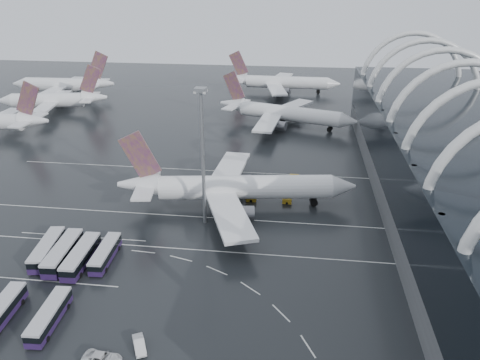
# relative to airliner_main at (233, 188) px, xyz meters

# --- Properties ---
(ground) EXTENTS (420.00, 420.00, 0.00)m
(ground) POSITION_rel_airliner_main_xyz_m (-6.12, -18.62, -4.84)
(ground) COLOR black
(ground) RESTS_ON ground
(terminal) EXTENTS (42.00, 160.00, 34.90)m
(terminal) POSITION_rel_airliner_main_xyz_m (55.44, 1.22, 6.03)
(terminal) COLOR #5A5C5F
(terminal) RESTS_ON ground
(lane_marking_near) EXTENTS (120.00, 0.25, 0.01)m
(lane_marking_near) POSITION_rel_airliner_main_xyz_m (-6.12, -20.62, -4.84)
(lane_marking_near) COLOR silver
(lane_marking_near) RESTS_ON ground
(lane_marking_mid) EXTENTS (120.00, 0.25, 0.01)m
(lane_marking_mid) POSITION_rel_airliner_main_xyz_m (-6.12, -6.62, -4.84)
(lane_marking_mid) COLOR silver
(lane_marking_mid) RESTS_ON ground
(lane_marking_far) EXTENTS (120.00, 0.25, 0.01)m
(lane_marking_far) POSITION_rel_airliner_main_xyz_m (-6.12, 21.38, -4.84)
(lane_marking_far) COLOR silver
(lane_marking_far) RESTS_ON ground
(bus_bay_line_south) EXTENTS (28.00, 0.25, 0.01)m
(bus_bay_line_south) POSITION_rel_airliner_main_xyz_m (-30.12, -34.62, -4.84)
(bus_bay_line_south) COLOR silver
(bus_bay_line_south) RESTS_ON ground
(bus_bay_line_north) EXTENTS (28.00, 0.25, 0.01)m
(bus_bay_line_north) POSITION_rel_airliner_main_xyz_m (-30.12, -18.62, -4.84)
(bus_bay_line_north) COLOR silver
(bus_bay_line_north) RESTS_ON ground
(airliner_main) EXTENTS (57.06, 49.55, 19.33)m
(airliner_main) POSITION_rel_airliner_main_xyz_m (0.00, 0.00, 0.00)
(airliner_main) COLOR white
(airliner_main) RESTS_ON ground
(airliner_gate_b) EXTENTS (52.34, 46.48, 18.59)m
(airliner_gate_b) POSITION_rel_airliner_main_xyz_m (8.74, 68.25, -0.19)
(airliner_gate_b) COLOR white
(airliner_gate_b) RESTS_ON ground
(airliner_gate_c) EXTENTS (53.75, 49.76, 19.21)m
(airliner_gate_c) POSITION_rel_airliner_main_xyz_m (5.26, 121.25, -0.04)
(airliner_gate_c) COLOR white
(airliner_gate_c) RESTS_ON ground
(jet_remote_mid) EXTENTS (44.18, 35.74, 19.24)m
(jet_remote_mid) POSITION_rel_airliner_main_xyz_m (-83.98, 74.88, 0.12)
(jet_remote_mid) COLOR white
(jet_remote_mid) RESTS_ON ground
(jet_remote_far) EXTENTS (48.00, 38.62, 20.97)m
(jet_remote_far) POSITION_rel_airliner_main_xyz_m (-92.19, 100.49, 0.57)
(jet_remote_far) COLOR white
(jet_remote_far) RESTS_ON ground
(bus_row_near_a) EXTENTS (4.82, 13.58, 3.27)m
(bus_row_near_a) POSITION_rel_airliner_main_xyz_m (-33.46, -27.03, -3.04)
(bus_row_near_a) COLOR #2C1543
(bus_row_near_a) RESTS_ON ground
(bus_row_near_b) EXTENTS (4.09, 14.04, 3.41)m
(bus_row_near_b) POSITION_rel_airliner_main_xyz_m (-29.70, -27.92, -2.97)
(bus_row_near_b) COLOR #2C1543
(bus_row_near_b) RESTS_ON ground
(bus_row_near_c) EXTENTS (3.69, 13.63, 3.32)m
(bus_row_near_c) POSITION_rel_airliner_main_xyz_m (-25.72, -28.53, -3.02)
(bus_row_near_c) COLOR #2C1543
(bus_row_near_c) RESTS_ON ground
(bus_row_near_d) EXTENTS (3.32, 12.15, 2.96)m
(bus_row_near_d) POSITION_rel_airliner_main_xyz_m (-21.57, -26.71, -3.21)
(bus_row_near_d) COLOR #2C1543
(bus_row_near_d) RESTS_ON ground
(bus_row_far_a) EXTENTS (3.66, 12.50, 3.04)m
(bus_row_far_a) POSITION_rel_airliner_main_xyz_m (-31.58, -45.43, -3.17)
(bus_row_far_a) COLOR #2C1543
(bus_row_far_a) RESTS_ON ground
(bus_row_far_c) EXTENTS (3.42, 12.17, 2.96)m
(bus_row_far_c) POSITION_rel_airliner_main_xyz_m (-23.35, -45.40, -3.21)
(bus_row_far_c) COLOR #2C1543
(bus_row_far_c) RESTS_ON ground
(van_curve_a) EXTENTS (6.00, 3.20, 1.60)m
(van_curve_a) POSITION_rel_airliner_main_xyz_m (-11.76, -52.25, -4.04)
(van_curve_a) COLOR silver
(van_curve_a) RESTS_ON ground
(van_curve_c) EXTENTS (3.49, 4.78, 1.50)m
(van_curve_c) POSITION_rel_airliner_main_xyz_m (-7.36, -48.80, -4.09)
(van_curve_c) COLOR silver
(van_curve_c) RESTS_ON ground
(floodlight_mast) EXTENTS (2.36, 2.36, 30.79)m
(floodlight_mast) POSITION_rel_airliner_main_xyz_m (-5.29, -8.88, 14.53)
(floodlight_mast) COLOR gray
(floodlight_mast) RESTS_ON ground
(gse_cart_belly_a) EXTENTS (2.26, 1.34, 1.23)m
(gse_cart_belly_a) POSITION_rel_airliner_main_xyz_m (12.86, 3.27, -4.22)
(gse_cart_belly_a) COLOR #B08617
(gse_cart_belly_a) RESTS_ON ground
(gse_cart_belly_b) EXTENTS (2.19, 1.29, 1.19)m
(gse_cart_belly_b) POSITION_rel_airliner_main_xyz_m (21.69, 12.78, -4.24)
(gse_cart_belly_b) COLOR slate
(gse_cart_belly_b) RESTS_ON ground
(gse_cart_belly_c) EXTENTS (2.51, 1.48, 1.37)m
(gse_cart_belly_c) POSITION_rel_airliner_main_xyz_m (3.98, 3.36, -4.16)
(gse_cart_belly_c) COLOR #B08617
(gse_cart_belly_c) RESTS_ON ground
(gse_cart_belly_e) EXTENTS (2.42, 1.43, 1.32)m
(gse_cart_belly_e) POSITION_rel_airliner_main_xyz_m (14.28, 18.10, -4.18)
(gse_cart_belly_e) COLOR #B08617
(gse_cart_belly_e) RESTS_ON ground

